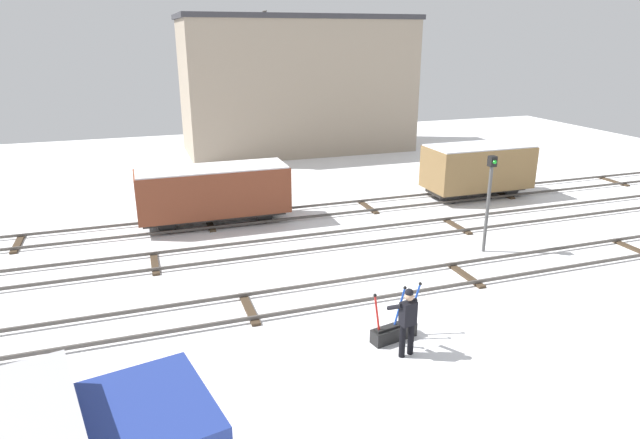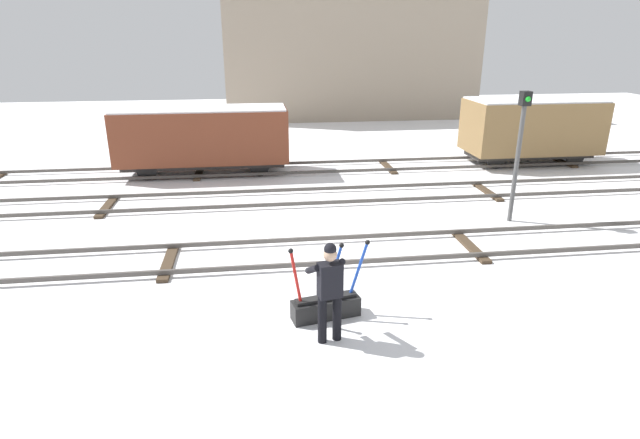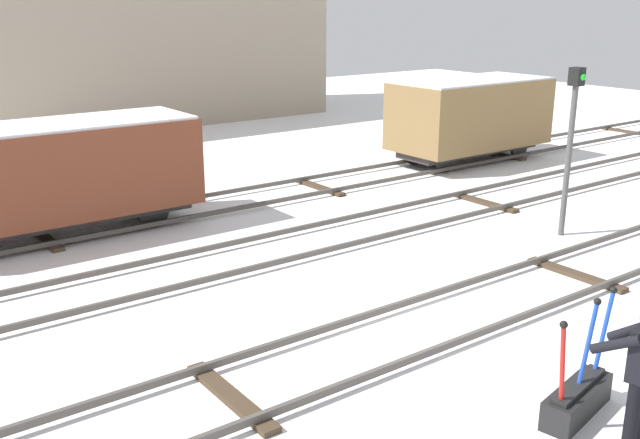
{
  "view_description": "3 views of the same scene",
  "coord_description": "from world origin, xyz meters",
  "px_view_note": "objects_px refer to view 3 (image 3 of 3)",
  "views": [
    {
      "loc": [
        -6.1,
        -13.69,
        7.34
      ],
      "look_at": [
        -0.46,
        2.76,
        1.48
      ],
      "focal_mm": 30.72,
      "sensor_mm": 36.0,
      "label": 1
    },
    {
      "loc": [
        -1.54,
        -10.87,
        4.88
      ],
      "look_at": [
        -0.06,
        0.34,
        0.76
      ],
      "focal_mm": 29.04,
      "sensor_mm": 36.0,
      "label": 2
    },
    {
      "loc": [
        -7.34,
        -7.07,
        4.77
      ],
      "look_at": [
        -0.02,
        2.9,
        1.0
      ],
      "focal_mm": 40.8,
      "sensor_mm": 36.0,
      "label": 3
    }
  ],
  "objects_px": {
    "switch_lever_frame": "(577,396)",
    "signal_post": "(571,134)",
    "freight_car_back_track": "(49,173)",
    "freight_car_near_switch": "(470,115)"
  },
  "relations": [
    {
      "from": "switch_lever_frame",
      "to": "freight_car_back_track",
      "type": "height_order",
      "value": "freight_car_back_track"
    },
    {
      "from": "freight_car_back_track",
      "to": "freight_car_near_switch",
      "type": "relative_size",
      "value": 1.22
    },
    {
      "from": "switch_lever_frame",
      "to": "signal_post",
      "type": "distance_m",
      "value": 7.43
    },
    {
      "from": "signal_post",
      "to": "freight_car_near_switch",
      "type": "distance_m",
      "value": 7.22
    },
    {
      "from": "freight_car_near_switch",
      "to": "switch_lever_frame",
      "type": "bearing_deg",
      "value": -131.91
    },
    {
      "from": "switch_lever_frame",
      "to": "signal_post",
      "type": "relative_size",
      "value": 0.43
    },
    {
      "from": "signal_post",
      "to": "freight_car_near_switch",
      "type": "height_order",
      "value": "signal_post"
    },
    {
      "from": "signal_post",
      "to": "freight_car_near_switch",
      "type": "xyz_separation_m",
      "value": [
        3.77,
        6.11,
        -0.73
      ]
    },
    {
      "from": "signal_post",
      "to": "switch_lever_frame",
      "type": "bearing_deg",
      "value": -142.58
    },
    {
      "from": "signal_post",
      "to": "freight_car_back_track",
      "type": "distance_m",
      "value": 10.6
    }
  ]
}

